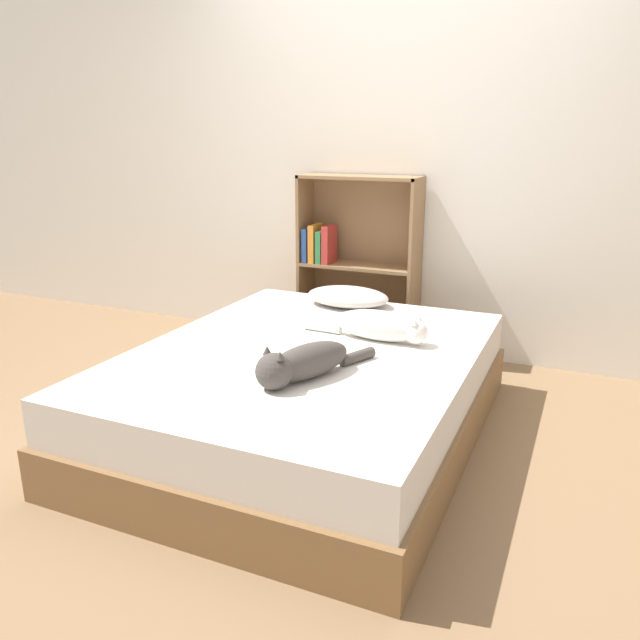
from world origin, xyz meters
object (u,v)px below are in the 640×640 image
cat_dark (301,363)px  bookshelf (356,262)px  bed (307,392)px  pillow (348,297)px  cat_light (381,326)px

cat_dark → bookshelf: size_ratio=0.52×
cat_dark → bookshelf: 1.65m
bookshelf → bed: bearing=-79.1°
pillow → bookshelf: (-0.13, 0.48, 0.10)m
pillow → bookshelf: bearing=105.4°
cat_light → cat_dark: size_ratio=1.10×
pillow → cat_dark: bearing=-77.7°
bed → cat_dark: (0.14, -0.34, 0.28)m
pillow → cat_dark: size_ratio=0.83×
pillow → cat_light: cat_light is taller
cat_light → cat_dark: bearing=-99.2°
cat_light → cat_dark: 0.62m
cat_light → bookshelf: (-0.51, 1.01, 0.08)m
cat_light → cat_dark: (-0.13, -0.60, 0.00)m
pillow → cat_light: bearing=-54.3°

